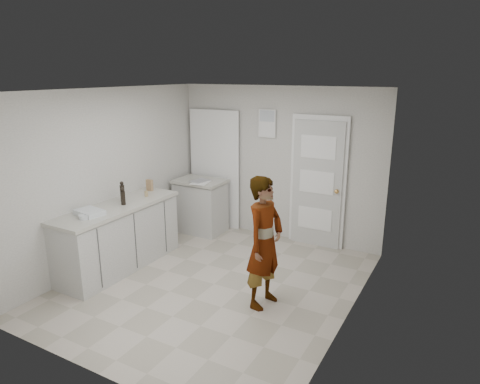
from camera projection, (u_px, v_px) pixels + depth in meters
The scene contains 12 objects.
ground at pixel (214, 284), 5.65m from camera, with size 4.00×4.00×0.00m, color #A69E8B.
room_shell at pixel (267, 177), 7.10m from camera, with size 4.00×4.00×4.00m.
main_counter at pixel (119, 239), 6.04m from camera, with size 0.64×1.96×0.93m.
side_counter at pixel (201, 208), 7.42m from camera, with size 0.84×0.61×0.93m.
person at pixel (265, 242), 4.97m from camera, with size 0.58×0.38×1.58m, color silver.
cake_mix_box at pixel (150, 185), 6.61m from camera, with size 0.11×0.05×0.17m, color #A07350.
spice_jar at pixel (146, 194), 6.32m from camera, with size 0.05×0.05×0.08m, color tan.
oil_cruet_a at pixel (123, 197), 5.91m from camera, with size 0.06×0.06×0.25m.
oil_cruet_b at pixel (122, 192), 6.07m from camera, with size 0.06×0.06×0.29m.
baking_dish at pixel (89, 213), 5.51m from camera, with size 0.40×0.31×0.06m.
egg_bowl at pixel (84, 217), 5.36m from camera, with size 0.14×0.14×0.05m.
papers at pixel (201, 182), 7.10m from camera, with size 0.26×0.33×0.01m, color white.
Camera 1 is at (2.78, -4.30, 2.71)m, focal length 32.00 mm.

